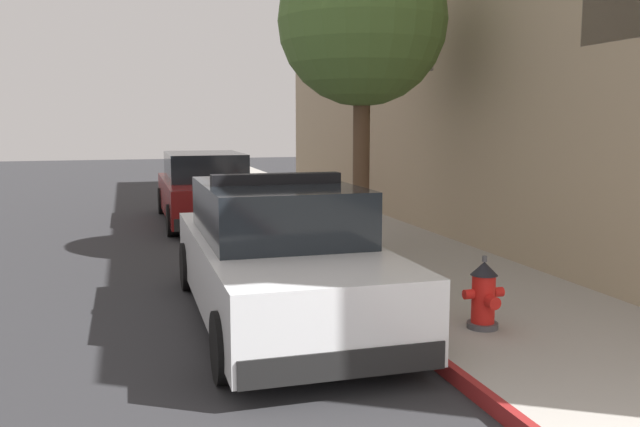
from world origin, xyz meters
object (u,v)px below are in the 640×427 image
(police_cruiser, at_px, (278,255))
(street_tree, at_px, (362,22))
(fire_hydrant, at_px, (484,295))
(parked_car_silver_ahead, at_px, (205,189))

(police_cruiser, bearing_deg, street_tree, 56.00)
(fire_hydrant, relative_size, street_tree, 0.15)
(police_cruiser, distance_m, street_tree, 4.92)
(parked_car_silver_ahead, height_order, street_tree, street_tree)
(fire_hydrant, height_order, street_tree, street_tree)
(parked_car_silver_ahead, bearing_deg, street_tree, -66.15)
(police_cruiser, relative_size, street_tree, 0.95)
(parked_car_silver_ahead, bearing_deg, police_cruiser, -90.54)
(parked_car_silver_ahead, xyz_separation_m, street_tree, (2.06, -4.66, 3.11))
(police_cruiser, distance_m, fire_hydrant, 2.33)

